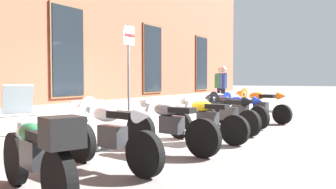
{
  "coord_description": "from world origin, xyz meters",
  "views": [
    {
      "loc": [
        -6.95,
        -4.53,
        1.34
      ],
      "look_at": [
        0.8,
        0.12,
        0.96
      ],
      "focal_mm": 38.48,
      "sensor_mm": 36.0,
      "label": 1
    }
  ],
  "objects_px": {
    "motorcycle_yellow_naked": "(205,120)",
    "motorcycle_orange_sport": "(257,104)",
    "motorcycle_grey_naked": "(169,126)",
    "pedestrian_striped_shirt": "(220,85)",
    "motorcycle_white_sport": "(107,130)",
    "motorcycle_green_touring": "(38,153)",
    "motorcycle_black_sport": "(225,111)",
    "pedestrian_blue_top": "(223,85)",
    "parking_sign": "(129,63)",
    "motorcycle_blue_sport": "(237,108)"
  },
  "relations": [
    {
      "from": "motorcycle_green_touring",
      "to": "motorcycle_black_sport",
      "type": "height_order",
      "value": "motorcycle_green_touring"
    },
    {
      "from": "motorcycle_blue_sport",
      "to": "pedestrian_blue_top",
      "type": "relative_size",
      "value": 1.1
    },
    {
      "from": "motorcycle_white_sport",
      "to": "pedestrian_striped_shirt",
      "type": "distance_m",
      "value": 10.32
    },
    {
      "from": "motorcycle_grey_naked",
      "to": "pedestrian_blue_top",
      "type": "relative_size",
      "value": 1.23
    },
    {
      "from": "motorcycle_yellow_naked",
      "to": "pedestrian_striped_shirt",
      "type": "relative_size",
      "value": 1.16
    },
    {
      "from": "motorcycle_grey_naked",
      "to": "motorcycle_orange_sport",
      "type": "relative_size",
      "value": 1.01
    },
    {
      "from": "motorcycle_orange_sport",
      "to": "pedestrian_striped_shirt",
      "type": "height_order",
      "value": "pedestrian_striped_shirt"
    },
    {
      "from": "motorcycle_black_sport",
      "to": "parking_sign",
      "type": "height_order",
      "value": "parking_sign"
    },
    {
      "from": "motorcycle_black_sport",
      "to": "motorcycle_blue_sport",
      "type": "height_order",
      "value": "motorcycle_black_sport"
    },
    {
      "from": "motorcycle_white_sport",
      "to": "motorcycle_grey_naked",
      "type": "height_order",
      "value": "motorcycle_white_sport"
    },
    {
      "from": "pedestrian_blue_top",
      "to": "pedestrian_striped_shirt",
      "type": "height_order",
      "value": "pedestrian_striped_shirt"
    },
    {
      "from": "motorcycle_grey_naked",
      "to": "pedestrian_striped_shirt",
      "type": "xyz_separation_m",
      "value": [
        8.52,
        2.55,
        0.62
      ]
    },
    {
      "from": "motorcycle_black_sport",
      "to": "pedestrian_blue_top",
      "type": "height_order",
      "value": "pedestrian_blue_top"
    },
    {
      "from": "parking_sign",
      "to": "motorcycle_blue_sport",
      "type": "bearing_deg",
      "value": -28.61
    },
    {
      "from": "motorcycle_black_sport",
      "to": "motorcycle_orange_sport",
      "type": "distance_m",
      "value": 2.76
    },
    {
      "from": "motorcycle_green_touring",
      "to": "motorcycle_orange_sport",
      "type": "bearing_deg",
      "value": 1.2
    },
    {
      "from": "pedestrian_blue_top",
      "to": "motorcycle_black_sport",
      "type": "bearing_deg",
      "value": -157.13
    },
    {
      "from": "pedestrian_blue_top",
      "to": "pedestrian_striped_shirt",
      "type": "relative_size",
      "value": 1.0
    },
    {
      "from": "motorcycle_green_touring",
      "to": "parking_sign",
      "type": "xyz_separation_m",
      "value": [
        4.19,
        1.92,
        1.2
      ]
    },
    {
      "from": "parking_sign",
      "to": "motorcycle_grey_naked",
      "type": "bearing_deg",
      "value": -122.89
    },
    {
      "from": "motorcycle_green_touring",
      "to": "parking_sign",
      "type": "bearing_deg",
      "value": 24.68
    },
    {
      "from": "motorcycle_yellow_naked",
      "to": "pedestrian_striped_shirt",
      "type": "xyz_separation_m",
      "value": [
        7.16,
        2.65,
        0.63
      ]
    },
    {
      "from": "motorcycle_yellow_naked",
      "to": "pedestrian_blue_top",
      "type": "distance_m",
      "value": 6.62
    },
    {
      "from": "motorcycle_white_sport",
      "to": "pedestrian_striped_shirt",
      "type": "bearing_deg",
      "value": 13.28
    },
    {
      "from": "pedestrian_striped_shirt",
      "to": "parking_sign",
      "type": "xyz_separation_m",
      "value": [
        -7.36,
        -0.75,
        0.63
      ]
    },
    {
      "from": "motorcycle_green_touring",
      "to": "pedestrian_blue_top",
      "type": "xyz_separation_m",
      "value": [
        10.61,
        2.18,
        0.57
      ]
    },
    {
      "from": "motorcycle_yellow_naked",
      "to": "motorcycle_black_sport",
      "type": "relative_size",
      "value": 1.06
    },
    {
      "from": "motorcycle_green_touring",
      "to": "pedestrian_striped_shirt",
      "type": "relative_size",
      "value": 1.13
    },
    {
      "from": "motorcycle_orange_sport",
      "to": "pedestrian_striped_shirt",
      "type": "bearing_deg",
      "value": 39.74
    },
    {
      "from": "motorcycle_green_touring",
      "to": "motorcycle_black_sport",
      "type": "bearing_deg",
      "value": 1.39
    },
    {
      "from": "motorcycle_green_touring",
      "to": "motorcycle_black_sport",
      "type": "relative_size",
      "value": 1.03
    },
    {
      "from": "motorcycle_black_sport",
      "to": "motorcycle_blue_sport",
      "type": "bearing_deg",
      "value": 7.22
    },
    {
      "from": "motorcycle_yellow_naked",
      "to": "parking_sign",
      "type": "distance_m",
      "value": 2.28
    },
    {
      "from": "motorcycle_yellow_naked",
      "to": "motorcycle_orange_sport",
      "type": "distance_m",
      "value": 4.16
    },
    {
      "from": "motorcycle_grey_naked",
      "to": "pedestrian_striped_shirt",
      "type": "relative_size",
      "value": 1.22
    },
    {
      "from": "pedestrian_striped_shirt",
      "to": "motorcycle_grey_naked",
      "type": "bearing_deg",
      "value": -163.34
    },
    {
      "from": "motorcycle_black_sport",
      "to": "parking_sign",
      "type": "distance_m",
      "value": 2.67
    },
    {
      "from": "motorcycle_blue_sport",
      "to": "motorcycle_white_sport",
      "type": "bearing_deg",
      "value": -179.93
    },
    {
      "from": "motorcycle_grey_naked",
      "to": "motorcycle_black_sport",
      "type": "relative_size",
      "value": 1.12
    },
    {
      "from": "motorcycle_blue_sport",
      "to": "pedestrian_blue_top",
      "type": "xyz_separation_m",
      "value": [
        3.47,
        1.86,
        0.57
      ]
    },
    {
      "from": "motorcycle_green_touring",
      "to": "motorcycle_orange_sport",
      "type": "height_order",
      "value": "motorcycle_green_touring"
    },
    {
      "from": "motorcycle_yellow_naked",
      "to": "motorcycle_black_sport",
      "type": "bearing_deg",
      "value": 4.56
    },
    {
      "from": "motorcycle_yellow_naked",
      "to": "motorcycle_orange_sport",
      "type": "xyz_separation_m",
      "value": [
        4.16,
        0.15,
        0.1
      ]
    },
    {
      "from": "motorcycle_white_sport",
      "to": "motorcycle_black_sport",
      "type": "relative_size",
      "value": 1.08
    },
    {
      "from": "motorcycle_black_sport",
      "to": "pedestrian_blue_top",
      "type": "relative_size",
      "value": 1.1
    },
    {
      "from": "motorcycle_grey_naked",
      "to": "motorcycle_black_sport",
      "type": "distance_m",
      "value": 2.76
    },
    {
      "from": "motorcycle_blue_sport",
      "to": "motorcycle_orange_sport",
      "type": "distance_m",
      "value": 1.41
    },
    {
      "from": "motorcycle_yellow_naked",
      "to": "parking_sign",
      "type": "xyz_separation_m",
      "value": [
        -0.2,
        1.89,
        1.26
      ]
    },
    {
      "from": "motorcycle_green_touring",
      "to": "pedestrian_blue_top",
      "type": "relative_size",
      "value": 1.13
    },
    {
      "from": "pedestrian_striped_shirt",
      "to": "parking_sign",
      "type": "relative_size",
      "value": 0.7
    }
  ]
}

